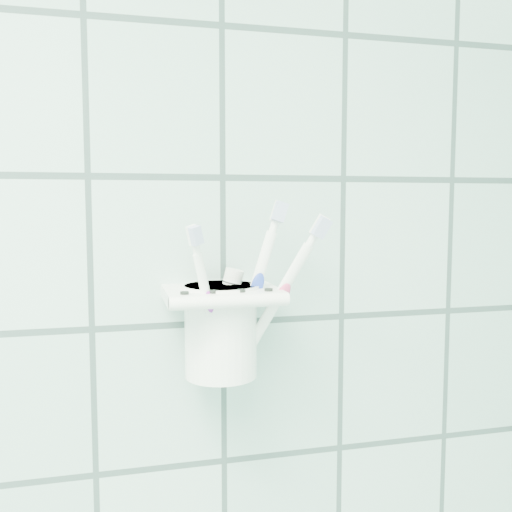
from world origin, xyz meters
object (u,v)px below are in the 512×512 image
Objects in this scene: cup at (221,327)px; toothbrush_pink at (223,297)px; holder_bracket at (221,296)px; toothbrush_blue at (229,283)px; toothpaste_tube at (212,309)px; toothbrush_orange at (237,281)px.

toothbrush_pink is (-0.00, -0.02, 0.04)m from cup.
toothbrush_pink is (-0.00, -0.02, 0.00)m from holder_bracket.
toothbrush_pink is at bearing -161.24° from toothbrush_blue.
holder_bracket is 0.02m from toothbrush_blue.
toothbrush_blue reaches higher than holder_bracket.
toothpaste_tube reaches higher than cup.
cup is at bearing 57.58° from toothbrush_pink.
holder_bracket is at bearing -65.42° from toothpaste_tube.
holder_bracket is 0.03m from toothbrush_orange.
holder_bracket is 1.20× the size of cup.
cup is at bearing -59.84° from toothpaste_tube.
cup is at bearing 161.99° from toothbrush_orange.
toothpaste_tube is (-0.01, 0.04, -0.02)m from toothbrush_pink.
cup is 0.03m from toothpaste_tube.
toothbrush_orange reaches higher than toothpaste_tube.
cup is 0.61× the size of toothbrush_pink.
cup is 0.06m from toothbrush_blue.
toothbrush_pink is 0.04m from toothpaste_tube.
toothbrush_orange is (0.02, -0.00, 0.02)m from holder_bracket.
cup is at bearing 91.65° from holder_bracket.
toothbrush_blue is (0.01, 0.00, 0.01)m from toothbrush_pink.
toothbrush_blue is at bearing -70.14° from cup.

